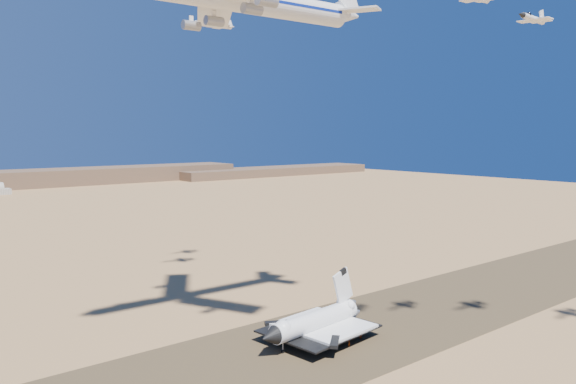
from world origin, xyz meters
TOP-DOWN VIEW (x-y plane):
  - ground at (0.00, 0.00)m, footprint 1200.00×1200.00m
  - runway at (0.00, 0.00)m, footprint 600.00×50.00m
  - ridgeline at (65.32, 527.31)m, footprint 960.00×90.00m
  - shuttle at (21.00, 2.33)m, footprint 38.44×26.33m
  - crew_a at (25.54, -6.99)m, footprint 0.66×0.81m
  - crew_b at (32.15, -4.91)m, footprint 0.75×1.02m
  - crew_c at (30.06, -3.97)m, footprint 1.05×0.87m
  - chase_jet_b at (52.85, -40.73)m, footprint 14.61×7.96m
  - chase_jet_e at (25.40, 62.39)m, footprint 15.82×8.95m
  - chase_jet_f at (36.09, 75.66)m, footprint 14.46×7.95m

SIDE VIEW (x-z plane):
  - ground at x=0.00m, z-range 0.00..0.00m
  - runway at x=0.00m, z-range 0.00..0.06m
  - crew_c at x=30.06m, z-range 0.06..1.66m
  - crew_b at x=32.15m, z-range 0.06..1.94m
  - crew_a at x=25.54m, z-range 0.06..1.98m
  - shuttle at x=21.00m, z-range -4.37..14.52m
  - ridgeline at x=65.32m, z-range -1.37..16.63m
  - chase_jet_b at x=52.85m, z-range 84.07..87.71m
  - chase_jet_e at x=25.40m, z-range 94.43..98.41m
  - chase_jet_f at x=36.09m, z-range 97.13..100.74m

